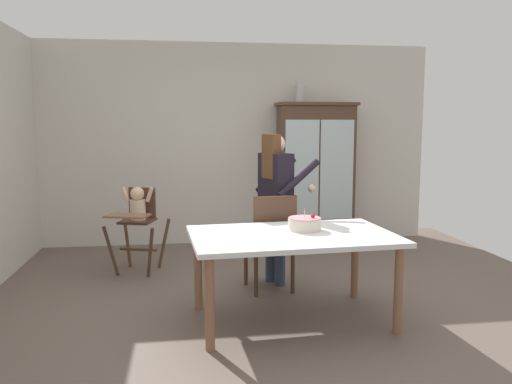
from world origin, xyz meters
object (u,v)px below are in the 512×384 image
Objects in this scene: high_chair_with_toddler at (137,214)px; dining_chair_far_side at (272,236)px; dining_table at (292,243)px; birthday_cake at (305,224)px; china_cabinet at (315,174)px; ceramic_vase at (299,93)px; adult_person at (276,190)px.

high_chair_with_toddler is 0.99× the size of dining_chair_far_side.
birthday_cake reaches higher than dining_table.
ceramic_vase is (-0.23, 0.00, 1.07)m from china_cabinet.
china_cabinet reaches higher than birthday_cake.
ceramic_vase is 2.69m from high_chair_with_toddler.
china_cabinet is 2.01× the size of high_chair_with_toddler.
dining_table is at bearing 153.61° from adult_person.
dining_chair_far_side is at bearing 105.52° from birthday_cake.
dining_chair_far_side reaches higher than high_chair_with_toddler.
ceramic_vase is at bearing -117.92° from dining_chair_far_side.
adult_person is (1.43, -0.62, 0.31)m from high_chair_with_toddler.
ceramic_vase is 2.09m from adult_person.
adult_person is at bearing -116.70° from china_cabinet.
dining_chair_far_side is at bearing 93.10° from dining_table.
ceramic_vase is 0.28× the size of dining_chair_far_side.
birthday_cake is at bearing -106.57° from china_cabinet.
high_chair_with_toddler is at bearing 134.89° from birthday_cake.
birthday_cake is 0.29× the size of dining_chair_far_side.
china_cabinet is at bearing -123.66° from dining_chair_far_side.
adult_person is at bearing 87.13° from dining_table.
adult_person is (-0.85, -1.68, 0.01)m from china_cabinet.
ceramic_vase reaches higher than dining_table.
china_cabinet is 7.07× the size of ceramic_vase.
ceramic_vase is at bearing 179.08° from china_cabinet.
dining_table is at bearing -32.88° from high_chair_with_toddler.
ceramic_vase is 0.96× the size of birthday_cake.
high_chair_with_toddler is at bearing -152.55° from ceramic_vase.
china_cabinet reaches higher than adult_person.
birthday_cake is (0.08, -0.89, -0.17)m from adult_person.
dining_table is 0.75m from dining_chair_far_side.
high_chair_with_toddler is at bearing 130.07° from dining_table.
ceramic_vase is 0.18× the size of adult_person.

